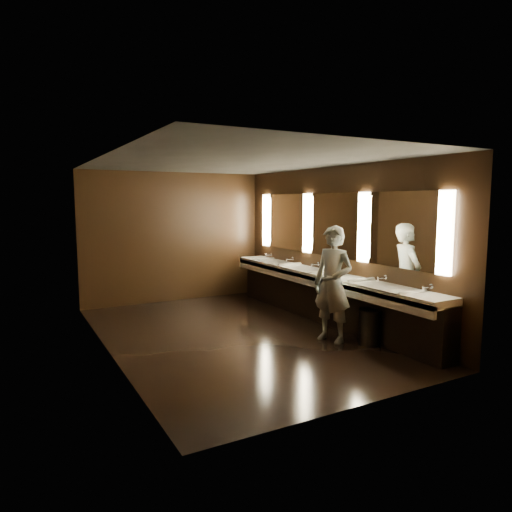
# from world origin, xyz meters

# --- Properties ---
(floor) EXTENTS (6.00, 6.00, 0.00)m
(floor) POSITION_xyz_m (0.00, 0.00, 0.00)
(floor) COLOR black
(floor) RESTS_ON ground
(ceiling) EXTENTS (4.00, 6.00, 0.02)m
(ceiling) POSITION_xyz_m (0.00, 0.00, 2.80)
(ceiling) COLOR #2D2D2B
(ceiling) RESTS_ON wall_back
(wall_back) EXTENTS (4.00, 0.02, 2.80)m
(wall_back) POSITION_xyz_m (0.00, 3.00, 1.40)
(wall_back) COLOR black
(wall_back) RESTS_ON floor
(wall_front) EXTENTS (4.00, 0.02, 2.80)m
(wall_front) POSITION_xyz_m (0.00, -3.00, 1.40)
(wall_front) COLOR black
(wall_front) RESTS_ON floor
(wall_left) EXTENTS (0.02, 6.00, 2.80)m
(wall_left) POSITION_xyz_m (-2.00, 0.00, 1.40)
(wall_left) COLOR black
(wall_left) RESTS_ON floor
(wall_right) EXTENTS (0.02, 6.00, 2.80)m
(wall_right) POSITION_xyz_m (2.00, 0.00, 1.40)
(wall_right) COLOR black
(wall_right) RESTS_ON floor
(sink_counter) EXTENTS (0.55, 5.40, 1.01)m
(sink_counter) POSITION_xyz_m (1.79, 0.00, 0.50)
(sink_counter) COLOR black
(sink_counter) RESTS_ON floor
(mirror_band) EXTENTS (0.06, 5.03, 1.15)m
(mirror_band) POSITION_xyz_m (1.98, -0.00, 1.75)
(mirror_band) COLOR #FBEABD
(mirror_band) RESTS_ON wall_right
(person) EXTENTS (0.61, 0.76, 1.81)m
(person) POSITION_xyz_m (1.17, -1.02, 0.90)
(person) COLOR #7FB0BD
(person) RESTS_ON floor
(trash_bin) EXTENTS (0.40, 0.40, 0.55)m
(trash_bin) POSITION_xyz_m (1.58, -1.45, 0.27)
(trash_bin) COLOR black
(trash_bin) RESTS_ON floor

